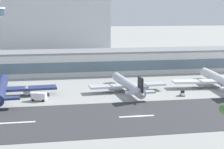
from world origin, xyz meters
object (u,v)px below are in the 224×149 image
object	(u,v)px
airliner_gold_tail_gate_0	(1,89)
airliner_blue_tail_gate_2	(222,81)
airliner_black_tail_gate_1	(128,85)
terminal_building	(104,61)
distant_hotel_block	(49,25)
service_box_truck_1	(39,96)
service_baggage_tug_0	(183,93)

from	to	relation	value
airliner_gold_tail_gate_0	airliner_blue_tail_gate_2	world-z (taller)	airliner_blue_tail_gate_2
airliner_gold_tail_gate_0	airliner_black_tail_gate_1	bearing A→B (deg)	-93.18
terminal_building	distant_hotel_block	bearing A→B (deg)	105.13
airliner_black_tail_gate_1	service_box_truck_1	xyz separation A→B (m)	(-37.76, -9.36, -1.22)
distant_hotel_block	service_box_truck_1	distance (m)	172.62
service_baggage_tug_0	distant_hotel_block	bearing A→B (deg)	27.84
terminal_building	service_baggage_tug_0	bearing A→B (deg)	-69.17
distant_hotel_block	service_baggage_tug_0	world-z (taller)	distant_hotel_block
airliner_black_tail_gate_1	airliner_blue_tail_gate_2	world-z (taller)	airliner_blue_tail_gate_2
distant_hotel_block	airliner_blue_tail_gate_2	size ratio (longest dim) A/B	2.00
airliner_black_tail_gate_1	airliner_blue_tail_gate_2	bearing A→B (deg)	-93.43
airliner_gold_tail_gate_0	service_box_truck_1	size ratio (longest dim) A/B	7.70
airliner_black_tail_gate_1	distant_hotel_block	bearing A→B (deg)	7.61
terminal_building	distant_hotel_block	world-z (taller)	distant_hotel_block
terminal_building	airliner_gold_tail_gate_0	bearing A→B (deg)	-134.47
distant_hotel_block	airliner_blue_tail_gate_2	distance (m)	179.86
terminal_building	service_baggage_tug_0	distance (m)	65.79
distant_hotel_block	service_baggage_tug_0	distance (m)	182.22
airliner_black_tail_gate_1	airliner_blue_tail_gate_2	distance (m)	43.74
terminal_building	airliner_gold_tail_gate_0	world-z (taller)	terminal_building
airliner_blue_tail_gate_2	service_baggage_tug_0	bearing A→B (deg)	121.37
airliner_black_tail_gate_1	service_baggage_tug_0	world-z (taller)	airliner_black_tail_gate_1
airliner_blue_tail_gate_2	distant_hotel_block	bearing A→B (deg)	30.76
terminal_building	airliner_gold_tail_gate_0	distance (m)	71.88
terminal_building	airliner_blue_tail_gate_2	world-z (taller)	terminal_building
airliner_black_tail_gate_1	terminal_building	bearing A→B (deg)	-0.80
airliner_gold_tail_gate_0	service_baggage_tug_0	world-z (taller)	airliner_gold_tail_gate_0
distant_hotel_block	airliner_blue_tail_gate_2	bearing A→B (deg)	-64.64
airliner_blue_tail_gate_2	service_box_truck_1	bearing A→B (deg)	102.18
service_baggage_tug_0	service_box_truck_1	size ratio (longest dim) A/B	0.53
service_baggage_tug_0	service_box_truck_1	world-z (taller)	service_box_truck_1
terminal_building	service_box_truck_1	distance (m)	69.41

